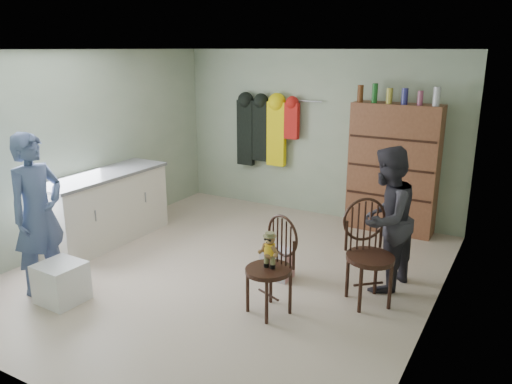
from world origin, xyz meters
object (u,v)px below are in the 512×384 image
Objects in this scene: counter at (105,207)px; chair_far at (368,248)px; chair_front at (273,259)px; dresser at (393,168)px.

counter is 1.74× the size of chair_far.
chair_far is at bearing 1.77° from counter.
counter is at bearing 139.91° from chair_far.
chair_front is 0.48× the size of dresser.
chair_front is 0.91× the size of chair_far.
chair_front is (2.82, -0.57, 0.08)m from counter.
counter is 2.88m from chair_front.
chair_front is at bearing -11.34° from counter.
counter is at bearing -144.31° from dresser.
chair_far is (0.73, 0.67, 0.02)m from chair_front.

